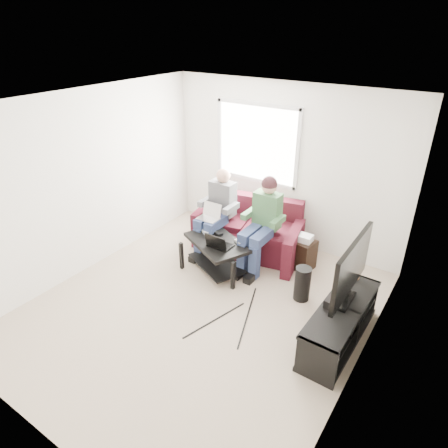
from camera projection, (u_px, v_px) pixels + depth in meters
The scene contains 26 objects.
floor at pixel (201, 307), 5.26m from camera, with size 4.50×4.50×0.00m, color tan.
ceiling at pixel (194, 106), 4.07m from camera, with size 4.50×4.50×0.00m, color white.
wall_back at pixel (284, 167), 6.32m from camera, with size 4.50×4.50×0.00m, color white.
wall_front at pixel (16, 330), 3.01m from camera, with size 4.50×4.50×0.00m, color white.
wall_left at pixel (86, 184), 5.66m from camera, with size 4.50×4.50×0.00m, color white.
wall_right at pixel (370, 274), 3.67m from camera, with size 4.50×4.50×0.00m, color white.
window at pixel (257, 144), 6.42m from camera, with size 1.48×0.04×1.28m.
sofa at pixel (248, 232), 6.47m from camera, with size 1.96×1.14×0.84m.
person_left at pixel (217, 209), 6.24m from camera, with size 0.40×0.71×1.35m.
person_right at pixel (263, 218), 5.83m from camera, with size 0.40×0.71×1.39m.
laptop_silver at pixel (209, 215), 6.09m from camera, with size 0.32×0.22×0.24m, color silver, non-canonical shape.
coffee_table at pixel (217, 249), 5.89m from camera, with size 1.14×0.96×0.49m.
laptop_black at pixel (220, 239), 5.66m from camera, with size 0.34×0.24×0.24m, color black, non-canonical shape.
controller_a at pixel (206, 232), 6.05m from camera, with size 0.14×0.09×0.04m, color silver.
controller_b at pixel (218, 233), 6.01m from camera, with size 0.14×0.09×0.04m, color black.
controller_c at pixel (240, 242), 5.79m from camera, with size 0.14×0.09×0.04m, color gray.
tv_stand at pixel (340, 325), 4.63m from camera, with size 0.47×1.49×0.49m.
tv at pixel (351, 268), 4.37m from camera, with size 0.12×1.10×0.81m.
soundbar at pixel (336, 295), 4.62m from camera, with size 0.12×0.50×0.10m, color black.
drink_cup at pixel (357, 274), 4.97m from camera, with size 0.08×0.08×0.12m, color #A46A46.
console_white at pixel (328, 341), 4.31m from camera, with size 0.30×0.22×0.06m, color silver.
console_grey at pixel (349, 306), 4.82m from camera, with size 0.34×0.26×0.08m, color gray.
console_black at pixel (339, 322), 4.56m from camera, with size 0.38×0.30×0.07m, color black.
subwoofer at pixel (302, 284), 5.32m from camera, with size 0.21×0.21×0.49m, color black.
keyboard_floor at pixel (312, 341), 4.70m from camera, with size 0.16×0.49×0.03m, color black.
end_table at pixel (303, 253), 5.99m from camera, with size 0.31×0.31×0.56m.
Camera 1 is at (2.59, -3.28, 3.39)m, focal length 32.00 mm.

